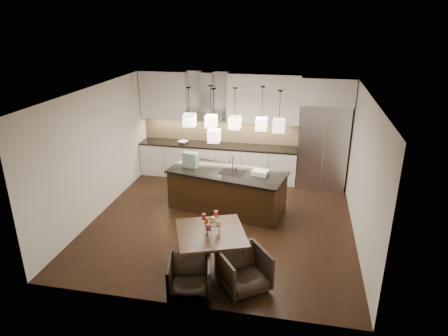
% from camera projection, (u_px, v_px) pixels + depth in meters
% --- Properties ---
extents(floor, '(5.50, 5.50, 0.02)m').
position_uv_depth(floor, '(222.00, 221.00, 8.66)').
color(floor, black).
rests_on(floor, ground).
extents(ceiling, '(5.50, 5.50, 0.02)m').
position_uv_depth(ceiling, '(222.00, 91.00, 7.64)').
color(ceiling, white).
rests_on(ceiling, wall_back).
extents(wall_back, '(5.50, 0.02, 2.80)m').
position_uv_depth(wall_back, '(243.00, 125.00, 10.67)').
color(wall_back, silver).
rests_on(wall_back, ground).
extents(wall_front, '(5.50, 0.02, 2.80)m').
position_uv_depth(wall_front, '(183.00, 226.00, 5.63)').
color(wall_front, silver).
rests_on(wall_front, ground).
extents(wall_left, '(0.02, 5.50, 2.80)m').
position_uv_depth(wall_left, '(98.00, 151.00, 8.65)').
color(wall_left, silver).
rests_on(wall_left, ground).
extents(wall_right, '(0.02, 5.50, 2.80)m').
position_uv_depth(wall_right, '(363.00, 170.00, 7.64)').
color(wall_right, silver).
rests_on(wall_right, ground).
extents(refrigerator, '(1.20, 0.72, 2.15)m').
position_uv_depth(refrigerator, '(323.00, 146.00, 10.05)').
color(refrigerator, '#B7B7BA').
rests_on(refrigerator, floor).
extents(fridge_panel, '(1.26, 0.72, 0.65)m').
position_uv_depth(fridge_panel, '(328.00, 90.00, 9.55)').
color(fridge_panel, silver).
rests_on(fridge_panel, refrigerator).
extents(lower_cabinets, '(4.21, 0.62, 0.88)m').
position_uv_depth(lower_cabinets, '(218.00, 162.00, 10.83)').
color(lower_cabinets, silver).
rests_on(lower_cabinets, floor).
extents(countertop, '(4.21, 0.66, 0.04)m').
position_uv_depth(countertop, '(218.00, 145.00, 10.66)').
color(countertop, black).
rests_on(countertop, lower_cabinets).
extents(backsplash, '(4.21, 0.02, 0.63)m').
position_uv_depth(backsplash, '(220.00, 130.00, 10.82)').
color(backsplash, tan).
rests_on(backsplash, countertop).
extents(upper_cab_left, '(1.25, 0.35, 1.25)m').
position_uv_depth(upper_cab_left, '(164.00, 95.00, 10.60)').
color(upper_cab_left, silver).
rests_on(upper_cab_left, wall_back).
extents(upper_cab_right, '(1.85, 0.35, 1.25)m').
position_uv_depth(upper_cab_right, '(264.00, 99.00, 10.11)').
color(upper_cab_right, silver).
rests_on(upper_cab_right, wall_back).
extents(hood_canopy, '(0.90, 0.52, 0.24)m').
position_uv_depth(hood_canopy, '(207.00, 114.00, 10.47)').
color(hood_canopy, '#B7B7BA').
rests_on(hood_canopy, wall_back).
extents(hood_chimney, '(0.30, 0.28, 0.96)m').
position_uv_depth(hood_chimney, '(207.00, 91.00, 10.35)').
color(hood_chimney, '#B7B7BA').
rests_on(hood_chimney, hood_canopy).
extents(fruit_bowl, '(0.34, 0.34, 0.06)m').
position_uv_depth(fruit_bowl, '(183.00, 142.00, 10.77)').
color(fruit_bowl, silver).
rests_on(fruit_bowl, countertop).
extents(island_body, '(2.67, 1.52, 0.88)m').
position_uv_depth(island_body, '(227.00, 191.00, 9.03)').
color(island_body, black).
rests_on(island_body, floor).
extents(island_top, '(2.76, 1.61, 0.04)m').
position_uv_depth(island_top, '(227.00, 172.00, 8.86)').
color(island_top, black).
rests_on(island_top, island_body).
extents(faucet, '(0.15, 0.26, 0.38)m').
position_uv_depth(faucet, '(233.00, 163.00, 8.83)').
color(faucet, silver).
rests_on(faucet, island_top).
extents(tote_bag, '(0.37, 0.25, 0.34)m').
position_uv_depth(tote_bag, '(191.00, 160.00, 9.06)').
color(tote_bag, '#184B2B').
rests_on(tote_bag, island_top).
extents(food_container, '(0.38, 0.31, 0.10)m').
position_uv_depth(food_container, '(260.00, 173.00, 8.64)').
color(food_container, silver).
rests_on(food_container, island_top).
extents(dining_table, '(1.48, 1.48, 0.69)m').
position_uv_depth(dining_table, '(211.00, 249.00, 6.99)').
color(dining_table, black).
rests_on(dining_table, floor).
extents(candelabra, '(0.43, 0.43, 0.40)m').
position_uv_depth(candelabra, '(211.00, 222.00, 6.79)').
color(candelabra, black).
rests_on(candelabra, dining_table).
extents(candle_a, '(0.09, 0.09, 0.09)m').
position_uv_depth(candle_a, '(218.00, 223.00, 6.82)').
color(candle_a, beige).
rests_on(candle_a, candelabra).
extents(candle_b, '(0.09, 0.09, 0.09)m').
position_uv_depth(candle_b, '(206.00, 221.00, 6.90)').
color(candle_b, '#E1492C').
rests_on(candle_b, candelabra).
extents(candle_c, '(0.09, 0.09, 0.09)m').
position_uv_depth(candle_c, '(208.00, 227.00, 6.69)').
color(candle_c, maroon).
rests_on(candle_c, candelabra).
extents(candle_d, '(0.09, 0.09, 0.09)m').
position_uv_depth(candle_d, '(216.00, 213.00, 6.84)').
color(candle_d, '#E1492C').
rests_on(candle_d, candelabra).
extents(candle_e, '(0.09, 0.09, 0.09)m').
position_uv_depth(candle_e, '(204.00, 216.00, 6.75)').
color(candle_e, maroon).
rests_on(candle_e, candelabra).
extents(candle_f, '(0.09, 0.09, 0.09)m').
position_uv_depth(candle_f, '(213.00, 219.00, 6.65)').
color(candle_f, beige).
rests_on(candle_f, candelabra).
extents(armchair_left, '(0.81, 0.82, 0.63)m').
position_uv_depth(armchair_left, '(190.00, 277.00, 6.30)').
color(armchair_left, black).
rests_on(armchair_left, floor).
extents(armchair_right, '(1.02, 1.02, 0.67)m').
position_uv_depth(armchair_right, '(244.00, 270.00, 6.43)').
color(armchair_right, black).
rests_on(armchair_right, floor).
extents(pendant_a, '(0.24, 0.24, 0.26)m').
position_uv_depth(pendant_a, '(189.00, 120.00, 8.36)').
color(pendant_a, beige).
rests_on(pendant_a, ceiling).
extents(pendant_b, '(0.24, 0.24, 0.26)m').
position_uv_depth(pendant_b, '(211.00, 121.00, 8.60)').
color(pendant_b, beige).
rests_on(pendant_b, ceiling).
extents(pendant_c, '(0.24, 0.24, 0.26)m').
position_uv_depth(pendant_c, '(235.00, 123.00, 8.32)').
color(pendant_c, beige).
rests_on(pendant_c, ceiling).
extents(pendant_d, '(0.24, 0.24, 0.26)m').
position_uv_depth(pendant_d, '(262.00, 124.00, 8.49)').
color(pendant_d, beige).
rests_on(pendant_d, ceiling).
extents(pendant_e, '(0.24, 0.24, 0.26)m').
position_uv_depth(pendant_e, '(279.00, 126.00, 8.02)').
color(pendant_e, beige).
rests_on(pendant_e, ceiling).
extents(pendant_f, '(0.24, 0.24, 0.26)m').
position_uv_depth(pendant_f, '(214.00, 136.00, 8.33)').
color(pendant_f, beige).
rests_on(pendant_f, ceiling).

